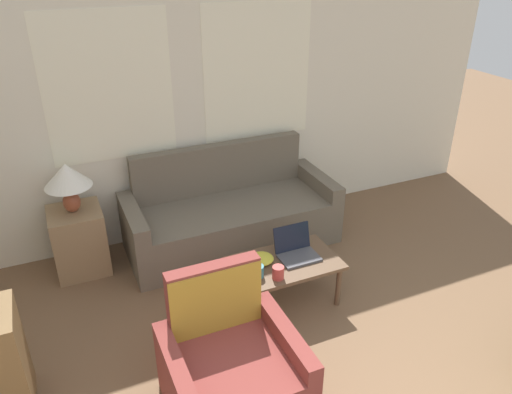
{
  "coord_description": "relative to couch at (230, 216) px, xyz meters",
  "views": [
    {
      "loc": [
        -1.34,
        -0.69,
        2.69
      ],
      "look_at": [
        0.17,
        2.73,
        0.75
      ],
      "focal_mm": 35.0,
      "sensor_mm": 36.0,
      "label": 1
    }
  ],
  "objects": [
    {
      "name": "cup_yellow",
      "position": [
        -0.21,
        -1.15,
        0.16
      ],
      "size": [
        0.1,
        0.1,
        0.1
      ],
      "color": "teal",
      "rests_on": "coffee_table"
    },
    {
      "name": "table_lamp",
      "position": [
        -1.4,
        0.09,
        0.63
      ],
      "size": [
        0.39,
        0.39,
        0.44
      ],
      "color": "brown",
      "rests_on": "side_table"
    },
    {
      "name": "coffee_table",
      "position": [
        0.06,
        -1.06,
        0.07
      ],
      "size": [
        0.87,
        0.53,
        0.4
      ],
      "color": "brown",
      "rests_on": "ground_plane"
    },
    {
      "name": "armchair",
      "position": [
        -0.7,
        -1.84,
        -0.01
      ],
      "size": [
        0.81,
        0.75,
        0.91
      ],
      "color": "brown",
      "rests_on": "ground_plane"
    },
    {
      "name": "laptop",
      "position": [
        0.19,
        -1.02,
        0.17
      ],
      "size": [
        0.32,
        0.28,
        0.23
      ],
      "color": "#47474C",
      "rests_on": "coffee_table"
    },
    {
      "name": "snack_bowl",
      "position": [
        -0.11,
        -0.98,
        0.14
      ],
      "size": [
        0.2,
        0.2,
        0.05
      ],
      "color": "gold",
      "rests_on": "coffee_table"
    },
    {
      "name": "cup_navy",
      "position": [
        -0.08,
        -1.24,
        0.17
      ],
      "size": [
        0.09,
        0.09,
        0.1
      ],
      "color": "#B23D38",
      "rests_on": "coffee_table"
    },
    {
      "name": "couch",
      "position": [
        0.0,
        0.0,
        0.0
      ],
      "size": [
        2.01,
        0.82,
        0.93
      ],
      "color": "#665B4C",
      "rests_on": "ground_plane"
    },
    {
      "name": "side_table",
      "position": [
        -1.4,
        0.09,
        0.02
      ],
      "size": [
        0.45,
        0.45,
        0.6
      ],
      "color": "#937551",
      "rests_on": "ground_plane"
    },
    {
      "name": "wall_back",
      "position": [
        -0.14,
        0.42,
        1.03
      ],
      "size": [
        6.61,
        0.06,
        2.6
      ],
      "color": "silver",
      "rests_on": "ground_plane"
    }
  ]
}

